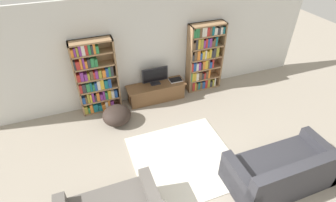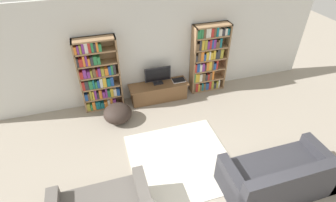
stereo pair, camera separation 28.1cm
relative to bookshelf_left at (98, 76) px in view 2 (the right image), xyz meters
name	(u,v)px [view 2 (the right image)]	position (x,y,z in m)	size (l,w,h in m)	color
wall_back	(150,49)	(1.30, 0.19, 0.43)	(8.80, 0.06, 2.60)	silver
bookshelf_left	(98,76)	(0.00, 0.00, 0.00)	(0.93, 0.30, 1.81)	#93704C
bookshelf_right	(207,59)	(2.74, 0.00, 0.04)	(0.93, 0.30, 1.81)	#93704C
tv_stand	(159,92)	(1.41, -0.11, -0.65)	(1.49, 0.46, 0.45)	brown
television	(158,75)	(1.41, -0.06, -0.19)	(0.66, 0.16, 0.45)	black
laptop	(179,80)	(1.95, -0.09, -0.41)	(0.33, 0.23, 0.03)	silver
area_rug	(181,160)	(1.28, -2.22, -0.87)	(1.94, 1.95, 0.02)	beige
couch_right_sofa	(279,177)	(2.69, -3.30, -0.58)	(1.92, 0.95, 0.88)	#2D2D33
beanbag_ottoman	(118,113)	(0.28, -0.65, -0.67)	(0.65, 0.65, 0.41)	#2D231E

